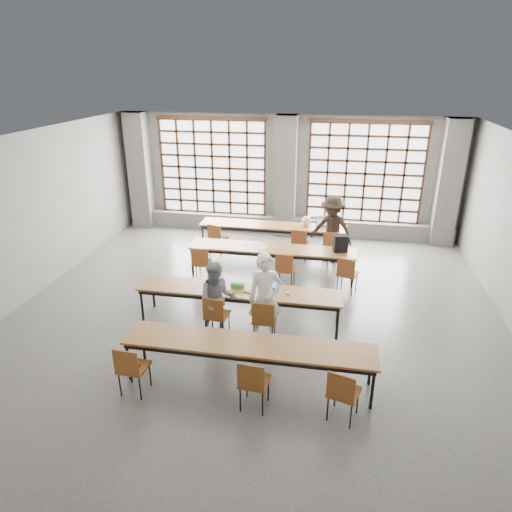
{
  "coord_description": "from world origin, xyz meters",
  "views": [
    {
      "loc": [
        1.52,
        -7.83,
        4.76
      ],
      "look_at": [
        0.0,
        0.4,
        1.25
      ],
      "focal_mm": 32.0,
      "sensor_mm": 36.0,
      "label": 1
    }
  ],
  "objects_px": {
    "laptop_front": "(268,287)",
    "chair_front_left": "(216,313)",
    "chair_front_right": "(264,317)",
    "desk_row_a": "(273,227)",
    "plastic_bag": "(306,221)",
    "chair_back_left": "(217,236)",
    "student_male": "(265,298)",
    "chair_mid_centre": "(285,267)",
    "student_female": "(217,300)",
    "chair_back_right": "(331,243)",
    "laptop_back": "(323,224)",
    "red_pouch": "(133,365)",
    "chair_near_right": "(343,390)",
    "desk_row_c": "(239,293)",
    "mouse": "(287,293)",
    "chair_mid_right": "(347,271)",
    "backpack": "(341,244)",
    "desk_row_b": "(272,250)",
    "chair_near_mid": "(253,380)",
    "chair_near_left": "(131,366)",
    "chair_mid_left": "(201,261)",
    "student_back": "(332,229)",
    "desk_row_d": "(248,347)",
    "phone": "(247,292)",
    "chair_back_mid": "(299,241)",
    "green_box": "(237,285)"
  },
  "relations": [
    {
      "from": "desk_row_b",
      "to": "green_box",
      "type": "xyz_separation_m",
      "value": [
        -0.36,
        -2.22,
        0.11
      ]
    },
    {
      "from": "chair_mid_right",
      "to": "chair_near_left",
      "type": "bearing_deg",
      "value": -128.42
    },
    {
      "from": "chair_back_right",
      "to": "chair_near_left",
      "type": "xyz_separation_m",
      "value": [
        -2.84,
        -5.76,
        0.0
      ]
    },
    {
      "from": "desk_row_a",
      "to": "plastic_bag",
      "type": "xyz_separation_m",
      "value": [
        0.9,
        0.05,
        0.21
      ]
    },
    {
      "from": "desk_row_a",
      "to": "chair_near_right",
      "type": "height_order",
      "value": "chair_near_right"
    },
    {
      "from": "desk_row_d",
      "to": "chair_mid_left",
      "type": "height_order",
      "value": "chair_mid_left"
    },
    {
      "from": "desk_row_a",
      "to": "student_female",
      "type": "relative_size",
      "value": 2.7
    },
    {
      "from": "chair_back_mid",
      "to": "plastic_bag",
      "type": "xyz_separation_m",
      "value": [
        0.11,
        0.68,
        0.34
      ]
    },
    {
      "from": "phone",
      "to": "chair_near_right",
      "type": "bearing_deg",
      "value": -51.52
    },
    {
      "from": "chair_mid_left",
      "to": "student_back",
      "type": "distance_m",
      "value": 3.48
    },
    {
      "from": "student_male",
      "to": "desk_row_b",
      "type": "bearing_deg",
      "value": 80.86
    },
    {
      "from": "chair_front_right",
      "to": "backpack",
      "type": "bearing_deg",
      "value": 66.32
    },
    {
      "from": "desk_row_c",
      "to": "student_male",
      "type": "bearing_deg",
      "value": -39.81
    },
    {
      "from": "chair_mid_centre",
      "to": "backpack",
      "type": "distance_m",
      "value": 1.44
    },
    {
      "from": "desk_row_b",
      "to": "chair_front_left",
      "type": "bearing_deg",
      "value": -101.84
    },
    {
      "from": "chair_near_right",
      "to": "student_male",
      "type": "bearing_deg",
      "value": 126.56
    },
    {
      "from": "mouse",
      "to": "desk_row_d",
      "type": "bearing_deg",
      "value": -102.92
    },
    {
      "from": "desk_row_a",
      "to": "student_back",
      "type": "xyz_separation_m",
      "value": [
        1.6,
        -0.5,
        0.21
      ]
    },
    {
      "from": "desk_row_b",
      "to": "backpack",
      "type": "distance_m",
      "value": 1.62
    },
    {
      "from": "red_pouch",
      "to": "desk_row_d",
      "type": "bearing_deg",
      "value": 17.93
    },
    {
      "from": "chair_front_right",
      "to": "phone",
      "type": "height_order",
      "value": "chair_front_right"
    },
    {
      "from": "desk_row_c",
      "to": "desk_row_d",
      "type": "relative_size",
      "value": 1.0
    },
    {
      "from": "chair_front_right",
      "to": "laptop_front",
      "type": "relative_size",
      "value": 2.35
    },
    {
      "from": "phone",
      "to": "red_pouch",
      "type": "distance_m",
      "value": 2.62
    },
    {
      "from": "desk_row_a",
      "to": "chair_front_left",
      "type": "xyz_separation_m",
      "value": [
        -0.38,
        -4.6,
        -0.13
      ]
    },
    {
      "from": "chair_near_left",
      "to": "chair_back_left",
      "type": "bearing_deg",
      "value": 91.85
    },
    {
      "from": "chair_back_right",
      "to": "chair_mid_left",
      "type": "height_order",
      "value": "same"
    },
    {
      "from": "desk_row_d",
      "to": "chair_front_left",
      "type": "relative_size",
      "value": 4.55
    },
    {
      "from": "student_female",
      "to": "mouse",
      "type": "xyz_separation_m",
      "value": [
        1.25,
        0.48,
        0.01
      ]
    },
    {
      "from": "chair_back_right",
      "to": "laptop_back",
      "type": "relative_size",
      "value": 2.23
    },
    {
      "from": "chair_mid_centre",
      "to": "plastic_bag",
      "type": "relative_size",
      "value": 3.08
    },
    {
      "from": "chair_mid_centre",
      "to": "chair_near_mid",
      "type": "distance_m",
      "value": 4.09
    },
    {
      "from": "laptop_back",
      "to": "mouse",
      "type": "relative_size",
      "value": 4.02
    },
    {
      "from": "chair_front_right",
      "to": "red_pouch",
      "type": "relative_size",
      "value": 4.4
    },
    {
      "from": "chair_back_left",
      "to": "student_male",
      "type": "height_order",
      "value": "student_male"
    },
    {
      "from": "chair_mid_centre",
      "to": "laptop_front",
      "type": "xyz_separation_m",
      "value": [
        -0.15,
        -1.56,
        0.25
      ]
    },
    {
      "from": "chair_near_right",
      "to": "student_female",
      "type": "distance_m",
      "value": 3.02
    },
    {
      "from": "chair_near_right",
      "to": "plastic_bag",
      "type": "bearing_deg",
      "value": 99.21
    },
    {
      "from": "backpack",
      "to": "plastic_bag",
      "type": "xyz_separation_m",
      "value": [
        -0.93,
        1.68,
        -0.06
      ]
    },
    {
      "from": "chair_mid_right",
      "to": "backpack",
      "type": "relative_size",
      "value": 2.2
    },
    {
      "from": "desk_row_c",
      "to": "mouse",
      "type": "height_order",
      "value": "mouse"
    },
    {
      "from": "mouse",
      "to": "laptop_back",
      "type": "bearing_deg",
      "value": 83.48
    },
    {
      "from": "laptop_front",
      "to": "chair_front_left",
      "type": "bearing_deg",
      "value": -139.13
    },
    {
      "from": "desk_row_d",
      "to": "plastic_bag",
      "type": "bearing_deg",
      "value": 85.75
    },
    {
      "from": "laptop_front",
      "to": "chair_near_mid",
      "type": "bearing_deg",
      "value": -85.71
    },
    {
      "from": "chair_mid_centre",
      "to": "plastic_bag",
      "type": "height_order",
      "value": "plastic_bag"
    },
    {
      "from": "backpack",
      "to": "red_pouch",
      "type": "bearing_deg",
      "value": -139.68
    },
    {
      "from": "laptop_back",
      "to": "desk_row_b",
      "type": "bearing_deg",
      "value": -121.91
    },
    {
      "from": "chair_back_left",
      "to": "chair_front_left",
      "type": "xyz_separation_m",
      "value": [
        1.04,
        -3.98,
        0.0
      ]
    },
    {
      "from": "desk_row_a",
      "to": "mouse",
      "type": "height_order",
      "value": "mouse"
    }
  ]
}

